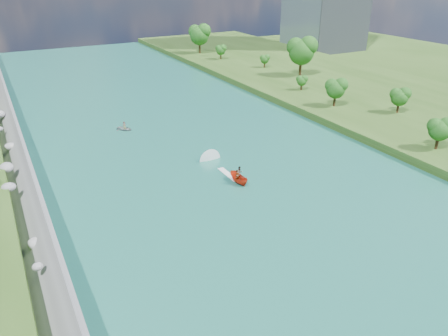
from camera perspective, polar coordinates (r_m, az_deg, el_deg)
ground at (r=50.49m, az=9.38°, el=-9.11°), size 260.00×260.00×0.00m
river_water at (r=65.13m, az=-1.19°, el=-0.42°), size 55.00×240.00×0.10m
berm_east at (r=96.39m, az=26.14°, el=6.02°), size 44.00×240.00×1.50m
riprap_bank at (r=58.14m, az=-24.33°, el=-4.21°), size 4.25×236.00×4.21m
trees_east at (r=98.60m, az=14.27°, el=11.64°), size 17.04×146.75×11.70m
motorboat at (r=62.82m, az=1.08°, el=-0.72°), size 3.60×18.70×2.19m
raft at (r=83.42m, az=-12.86°, el=5.11°), size 3.70×3.88×1.57m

